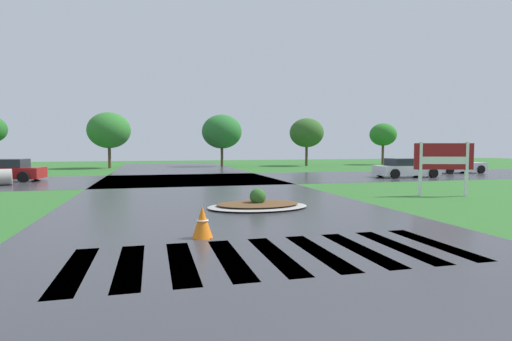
# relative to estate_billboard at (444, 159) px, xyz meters

# --- Properties ---
(asphalt_roadway) EXTENTS (10.99, 80.00, 0.01)m
(asphalt_roadway) POSITION_rel_estate_billboard_xyz_m (-9.73, -2.38, -1.56)
(asphalt_roadway) COLOR #35353A
(asphalt_roadway) RESTS_ON ground
(asphalt_cross_road) EXTENTS (90.00, 9.89, 0.01)m
(asphalt_cross_road) POSITION_rel_estate_billboard_xyz_m (-9.73, 11.54, -1.56)
(asphalt_cross_road) COLOR #35353A
(asphalt_cross_road) RESTS_ON ground
(crosswalk_stripes) EXTENTS (7.65, 2.88, 0.01)m
(crosswalk_stripes) POSITION_rel_estate_billboard_xyz_m (-9.73, -7.17, -1.56)
(crosswalk_stripes) COLOR white
(crosswalk_stripes) RESTS_ON ground
(estate_billboard) EXTENTS (2.38, 0.82, 2.30)m
(estate_billboard) POSITION_rel_estate_billboard_xyz_m (0.00, 0.00, 0.00)
(estate_billboard) COLOR white
(estate_billboard) RESTS_ON ground
(median_island) EXTENTS (3.47, 2.30, 0.68)m
(median_island) POSITION_rel_estate_billboard_xyz_m (-8.53, -1.30, -1.44)
(median_island) COLOR #9E9B93
(median_island) RESTS_ON ground
(car_white_sedan) EXTENTS (4.31, 2.14, 1.30)m
(car_white_sedan) POSITION_rel_estate_billboard_xyz_m (4.92, 9.65, -0.96)
(car_white_sedan) COLOR silver
(car_white_sedan) RESTS_ON ground
(car_silver_hatch) EXTENTS (4.35, 2.13, 1.33)m
(car_silver_hatch) POSITION_rel_estate_billboard_xyz_m (11.62, 12.58, -0.94)
(car_silver_hatch) COLOR silver
(car_silver_hatch) RESTS_ON ground
(car_dark_suv) EXTENTS (4.66, 2.49, 1.36)m
(car_dark_suv) POSITION_rel_estate_billboard_xyz_m (-20.81, 12.90, -0.92)
(car_dark_suv) COLOR maroon
(car_dark_suv) RESTS_ON ground
(traffic_cone) EXTENTS (0.47, 0.47, 0.74)m
(traffic_cone) POSITION_rel_estate_billboard_xyz_m (-10.92, -5.33, -1.20)
(traffic_cone) COLOR orange
(traffic_cone) RESTS_ON ground
(background_treeline) EXTENTS (43.24, 5.90, 5.53)m
(background_treeline) POSITION_rel_estate_billboard_xyz_m (-5.60, 27.27, 2.10)
(background_treeline) COLOR #4C3823
(background_treeline) RESTS_ON ground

